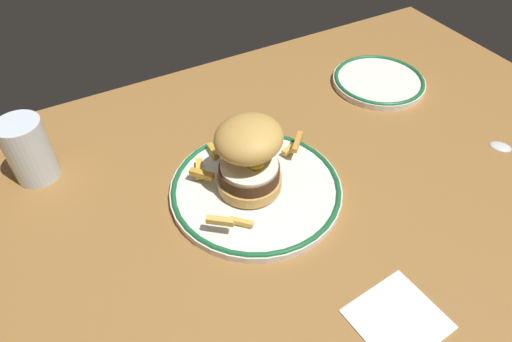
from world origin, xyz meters
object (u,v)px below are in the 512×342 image
at_px(spoon, 511,148).
at_px(burger, 249,155).
at_px(dinner_plate, 256,189).
at_px(water_glass, 30,154).
at_px(napkin, 398,319).
at_px(side_plate, 379,81).

bearing_deg(spoon, burger, 163.19).
bearing_deg(dinner_plate, water_glass, 144.84).
bearing_deg(water_glass, napkin, -54.43).
bearing_deg(burger, spoon, -16.81).
bearing_deg(dinner_plate, napkin, -79.56).
bearing_deg(side_plate, dinner_plate, -158.39).
height_order(dinner_plate, burger, burger).
distance_m(dinner_plate, burger, 0.07).
bearing_deg(napkin, burger, 101.29).
xyz_separation_m(water_glass, spoon, (0.71, -0.32, -0.04)).
relative_size(burger, spoon, 1.01).
bearing_deg(water_glass, dinner_plate, -35.16).
bearing_deg(side_plate, spoon, -75.38).
relative_size(burger, napkin, 1.14).
relative_size(burger, side_plate, 0.65).
distance_m(spoon, napkin, 0.40).
xyz_separation_m(spoon, napkin, (-0.38, -0.15, -0.00)).
relative_size(dinner_plate, napkin, 2.52).
relative_size(water_glass, side_plate, 0.57).
bearing_deg(burger, dinner_plate, -58.44).
bearing_deg(water_glass, spoon, -24.32).
height_order(side_plate, napkin, side_plate).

